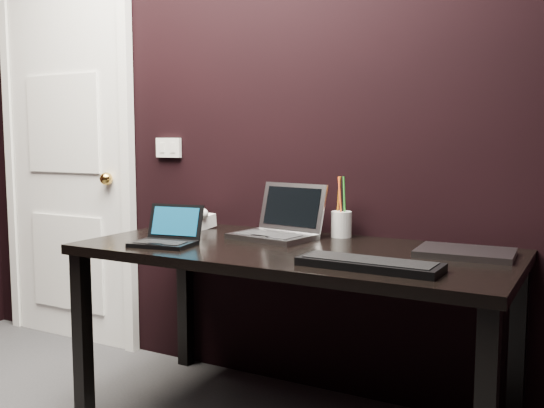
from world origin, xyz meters
The scene contains 11 objects.
wall_back centered at (0.00, 1.80, 1.30)m, with size 4.00×4.00×0.00m, color black.
door centered at (-1.35, 1.78, 1.04)m, with size 0.99×0.10×2.14m.
wall_switch centered at (-0.62, 1.79, 1.12)m, with size 0.15×0.02×0.10m.
desk centered at (0.30, 1.40, 0.66)m, with size 1.70×0.80×0.74m.
netbook centered at (-0.17, 1.20, 0.77)m, with size 0.27×0.25×0.15m.
silver_laptop centered at (0.14, 1.57, 0.78)m, with size 0.37×0.34×0.23m.
ext_keyboard centered at (0.70, 1.17, 0.75)m, with size 0.48×0.17×0.03m.
closed_laptop centered at (0.93, 1.55, 0.75)m, with size 0.35×0.26×0.02m.
desk_phone centered at (-0.36, 1.62, 0.78)m, with size 0.23×0.18×0.11m.
mobile_phone centered at (-0.40, 1.49, 0.78)m, with size 0.07×0.07×0.11m.
pen_cup centered at (0.37, 1.72, 0.80)m, with size 0.11×0.11×0.26m.
Camera 1 is at (1.37, -0.70, 1.16)m, focal length 40.00 mm.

